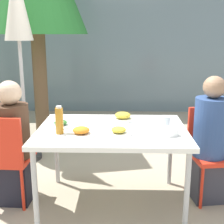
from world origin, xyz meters
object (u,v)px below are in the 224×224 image
Objects in this scene: person_right at (210,143)px; bottle at (59,120)px; person_left at (14,146)px; drinking_cup at (166,122)px; closed_umbrella at (17,15)px; chair_left at (5,154)px; salad_bowl at (169,132)px; chair_right at (211,146)px.

bottle is (-1.34, -0.28, 0.28)m from person_right.
person_left is 4.87× the size of bottle.
person_right reaches higher than person_left.
bottle is at bearing -19.58° from person_left.
closed_umbrella is at bearing 146.84° from drinking_cup.
chair_left is 5.92× the size of salad_bowl.
person_right is 5.03× the size of bottle.
chair_left is at bearing -121.92° from person_left.
closed_umbrella is at bearing 100.29° from chair_left.
chair_right is 5.92× the size of salad_bowl.
person_right is 0.49m from drinking_cup.
drinking_cup is 0.19m from salad_bowl.
person_left is 1.40m from drinking_cup.
closed_umbrella reaches higher than chair_left.
person_left is 1.85m from chair_right.
person_right is 1.39m from bottle.
closed_umbrella is (-2.05, 0.85, 1.25)m from chair_right.
drinking_cup is (1.59, -1.04, -0.97)m from closed_umbrella.
closed_umbrella is at bearing 142.34° from salad_bowl.
bottle is at bearing 6.93° from chair_right.
bottle reaches higher than chair_right.
person_right is (1.81, 0.09, 0.01)m from person_left.
chair_left is 1.46m from drinking_cup.
person_right is at bearing 34.25° from salad_bowl.
chair_right is 1.46m from bottle.
person_right is 8.15× the size of salad_bowl.
person_right is (-0.04, -0.09, 0.06)m from chair_right.
chair_left is at bearing 175.11° from salad_bowl.
closed_umbrella reaches higher than salad_bowl.
drinking_cup is (-0.43, -0.10, 0.22)m from person_right.
drinking_cup is at bearing -33.16° from closed_umbrella.
person_left reaches higher than chair_left.
person_left is at bearing -2.48° from chair_right.
person_left is at bearing -5.09° from person_right.
closed_umbrella is (-0.21, 1.02, 1.20)m from person_left.
person_left is at bearing 179.54° from drinking_cup.
closed_umbrella is 9.90× the size of bottle.
drinking_cup is (1.43, 0.07, 0.28)m from chair_left.
bottle is 0.93m from drinking_cup.
salad_bowl is (1.59, -1.23, -0.99)m from closed_umbrella.
chair_left is 8.34× the size of drinking_cup.
person_right is at bearing 7.45° from chair_left.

